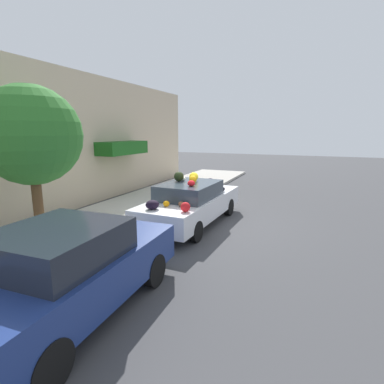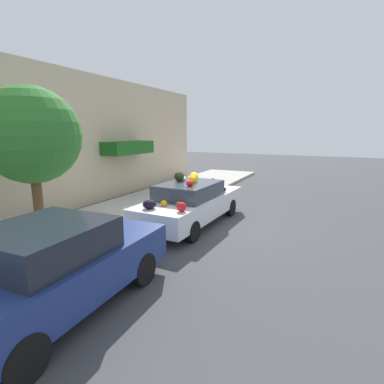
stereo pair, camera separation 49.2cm
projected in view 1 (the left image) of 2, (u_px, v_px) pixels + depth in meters
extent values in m
plane|color=#424244|center=(194.00, 224.00, 9.51)|extent=(60.00, 60.00, 0.00)
cube|color=#B2ADA3|center=(123.00, 213.00, 10.52)|extent=(24.00, 3.20, 0.14)
cube|color=#C6B293|center=(68.00, 141.00, 10.88)|extent=(18.00, 0.30, 5.06)
cube|color=#195919|center=(123.00, 148.00, 12.94)|extent=(2.62, 0.90, 0.55)
cylinder|color=brown|center=(38.00, 207.00, 7.37)|extent=(0.24, 0.24, 1.83)
sphere|color=#2D7228|center=(31.00, 135.00, 7.02)|extent=(2.35, 2.35, 2.35)
cylinder|color=gold|center=(174.00, 194.00, 11.99)|extent=(0.20, 0.20, 0.55)
sphere|color=gold|center=(174.00, 186.00, 11.93)|extent=(0.18, 0.18, 0.18)
cube|color=silver|center=(192.00, 206.00, 9.42)|extent=(4.63, 1.83, 0.60)
cube|color=#333D47|center=(190.00, 190.00, 9.15)|extent=(2.11, 1.54, 0.45)
cylinder|color=black|center=(189.00, 203.00, 11.05)|extent=(0.58, 0.20, 0.58)
cylinder|color=black|center=(229.00, 207.00, 10.43)|extent=(0.58, 0.20, 0.58)
cylinder|color=black|center=(147.00, 224.00, 8.53)|extent=(0.58, 0.20, 0.58)
cylinder|color=black|center=(196.00, 231.00, 7.90)|extent=(0.58, 0.20, 0.58)
ellipsoid|color=#FC9F0F|center=(166.00, 204.00, 8.06)|extent=(0.22, 0.22, 0.16)
sphere|color=yellow|center=(194.00, 177.00, 9.41)|extent=(0.38, 0.38, 0.28)
ellipsoid|color=brown|center=(204.00, 186.00, 10.29)|extent=(0.35, 0.36, 0.29)
ellipsoid|color=yellow|center=(211.00, 183.00, 11.11)|extent=(0.22, 0.22, 0.25)
ellipsoid|color=white|center=(183.00, 179.00, 9.47)|extent=(0.28, 0.28, 0.14)
sphere|color=green|center=(213.00, 183.00, 11.04)|extent=(0.35, 0.35, 0.26)
ellipsoid|color=black|center=(221.00, 189.00, 10.05)|extent=(0.33, 0.31, 0.18)
ellipsoid|color=brown|center=(218.00, 187.00, 10.23)|extent=(0.43, 0.43, 0.24)
ellipsoid|color=black|center=(152.00, 205.00, 7.78)|extent=(0.46, 0.44, 0.24)
ellipsoid|color=brown|center=(181.00, 204.00, 8.03)|extent=(0.26, 0.27, 0.15)
sphere|color=yellow|center=(198.00, 186.00, 10.54)|extent=(0.22, 0.22, 0.17)
sphere|color=black|center=(179.00, 177.00, 9.34)|extent=(0.43, 0.43, 0.31)
sphere|color=orange|center=(218.00, 185.00, 10.63)|extent=(0.28, 0.28, 0.26)
sphere|color=black|center=(210.00, 182.00, 11.03)|extent=(0.40, 0.40, 0.30)
sphere|color=#EBA514|center=(193.00, 179.00, 9.03)|extent=(0.33, 0.33, 0.23)
sphere|color=purple|center=(205.00, 184.00, 11.00)|extent=(0.29, 0.29, 0.21)
sphere|color=red|center=(185.00, 207.00, 7.53)|extent=(0.32, 0.32, 0.25)
ellipsoid|color=red|center=(191.00, 183.00, 8.54)|extent=(0.30, 0.30, 0.17)
cube|color=navy|center=(69.00, 276.00, 4.71)|extent=(4.11, 1.98, 0.68)
cube|color=#1E232D|center=(58.00, 244.00, 4.45)|extent=(1.88, 1.68, 0.51)
cylinder|color=black|center=(82.00, 257.00, 6.22)|extent=(0.63, 0.20, 0.62)
cylinder|color=black|center=(154.00, 270.00, 5.64)|extent=(0.63, 0.20, 0.62)
cylinder|color=black|center=(49.00, 366.00, 3.34)|extent=(0.63, 0.20, 0.62)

